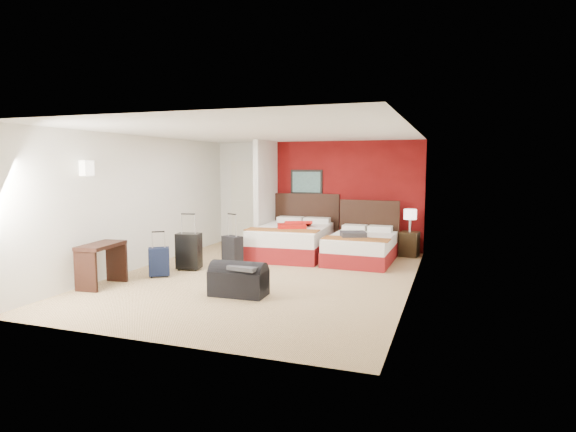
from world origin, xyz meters
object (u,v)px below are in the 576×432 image
at_px(desk, 102,265).
at_px(bed_left, 292,241).
at_px(suitcase_navy, 159,263).
at_px(nightstand, 409,244).
at_px(suitcase_black, 189,252).
at_px(red_suitcase_open, 295,225).
at_px(suitcase_charcoal, 232,252).
at_px(table_lamp, 410,221).
at_px(duffel_bag, 239,281).
at_px(bed_right, 361,249).

bearing_deg(desk, bed_left, 53.48).
relative_size(suitcase_navy, desk, 0.58).
distance_m(nightstand, suitcase_black, 4.64).
distance_m(red_suitcase_open, desk, 4.02).
xyz_separation_m(nightstand, suitcase_charcoal, (-3.13, -2.17, 0.01)).
height_order(bed_left, suitcase_charcoal, bed_left).
height_order(table_lamp, suitcase_charcoal, table_lamp).
bearing_deg(table_lamp, desk, -136.21).
distance_m(table_lamp, suitcase_black, 4.66).
bearing_deg(duffel_bag, suitcase_navy, 159.51).
bearing_deg(suitcase_black, red_suitcase_open, 41.86).
bearing_deg(bed_right, red_suitcase_open, 179.78).
height_order(bed_right, red_suitcase_open, red_suitcase_open).
distance_m(bed_left, suitcase_black, 2.38).
bearing_deg(bed_right, duffel_bag, -110.91).
bearing_deg(table_lamp, nightstand, 0.00).
xyz_separation_m(bed_left, table_lamp, (2.40, 0.77, 0.46)).
xyz_separation_m(bed_right, suitcase_charcoal, (-2.26, -1.26, 0.01)).
distance_m(nightstand, suitcase_charcoal, 3.81).
xyz_separation_m(nightstand, desk, (-4.44, -4.26, 0.09)).
bearing_deg(bed_right, nightstand, 47.39).
bearing_deg(suitcase_charcoal, table_lamp, 57.67).
distance_m(bed_right, duffel_bag, 3.34).
height_order(suitcase_black, duffel_bag, suitcase_black).
xyz_separation_m(table_lamp, duffel_bag, (-2.14, -4.00, -0.56)).
bearing_deg(duffel_bag, nightstand, 60.08).
distance_m(bed_left, red_suitcase_open, 0.39).
bearing_deg(table_lamp, suitcase_navy, -139.43).
height_order(bed_left, bed_right, bed_left).
xyz_separation_m(suitcase_charcoal, suitcase_navy, (-0.82, -1.22, -0.04)).
bearing_deg(suitcase_black, suitcase_charcoal, 30.95).
bearing_deg(bed_left, desk, -123.84).
relative_size(bed_right, desk, 2.12).
bearing_deg(suitcase_charcoal, bed_left, 85.24).
relative_size(bed_right, nightstand, 3.37).
relative_size(table_lamp, suitcase_charcoal, 0.87).
bearing_deg(bed_left, table_lamp, 14.34).
bearing_deg(suitcase_charcoal, nightstand, 57.67).
xyz_separation_m(red_suitcase_open, suitcase_charcoal, (-0.84, -1.30, -0.40)).
bearing_deg(desk, suitcase_black, 60.29).
bearing_deg(suitcase_navy, bed_left, 25.02).
distance_m(duffel_bag, desk, 2.32).
xyz_separation_m(bed_left, suitcase_navy, (-1.56, -2.62, -0.07)).
xyz_separation_m(table_lamp, desk, (-4.44, -4.26, -0.42)).
bearing_deg(nightstand, duffel_bag, -110.88).
height_order(table_lamp, duffel_bag, table_lamp).
height_order(bed_left, suitcase_navy, bed_left).
distance_m(nightstand, duffel_bag, 4.54).
bearing_deg(suitcase_black, duffel_bag, -47.98).
relative_size(suitcase_black, suitcase_charcoal, 1.18).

